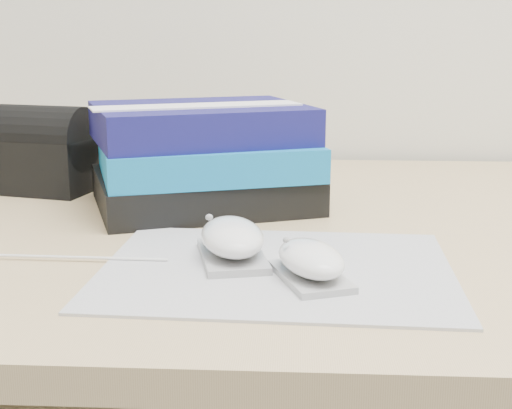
# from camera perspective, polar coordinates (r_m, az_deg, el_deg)

# --- Properties ---
(desk) EXTENTS (1.60, 0.80, 0.73)m
(desk) POSITION_cam_1_polar(r_m,az_deg,el_deg) (1.00, 6.01, -13.25)
(desk) COLOR tan
(desk) RESTS_ON ground
(mousepad) EXTENTS (0.34, 0.27, 0.00)m
(mousepad) POSITION_cam_1_polar(r_m,az_deg,el_deg) (0.67, 1.64, -5.18)
(mousepad) COLOR gray
(mousepad) RESTS_ON desk
(mouse_rear) EXTENTS (0.08, 0.12, 0.05)m
(mouse_rear) POSITION_cam_1_polar(r_m,az_deg,el_deg) (0.69, -1.92, -2.86)
(mouse_rear) COLOR #9D9C9F
(mouse_rear) RESTS_ON mousepad
(mouse_front) EXTENTS (0.08, 0.10, 0.04)m
(mouse_front) POSITION_cam_1_polar(r_m,az_deg,el_deg) (0.63, 4.40, -4.57)
(mouse_front) COLOR #9FA0A2
(mouse_front) RESTS_ON mousepad
(usb_cable) EXTENTS (0.22, 0.01, 0.00)m
(usb_cable) POSITION_cam_1_polar(r_m,az_deg,el_deg) (0.72, -15.63, -4.06)
(usb_cable) COLOR white
(usb_cable) RESTS_ON mousepad
(book_stack) EXTENTS (0.32, 0.29, 0.13)m
(book_stack) POSITION_cam_1_polar(r_m,az_deg,el_deg) (0.90, -4.25, 3.84)
(book_stack) COLOR black
(book_stack) RESTS_ON desk
(pouch) EXTENTS (0.15, 0.12, 0.12)m
(pouch) POSITION_cam_1_polar(r_m,az_deg,el_deg) (1.03, -16.64, 4.18)
(pouch) COLOR black
(pouch) RESTS_ON desk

